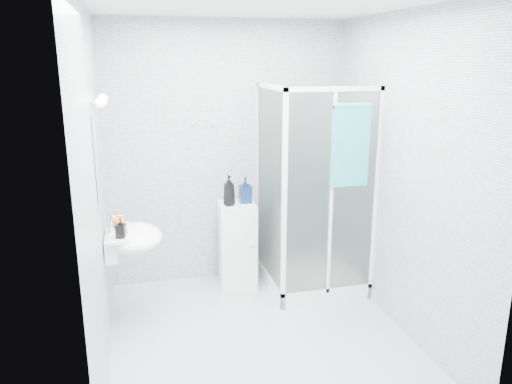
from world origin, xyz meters
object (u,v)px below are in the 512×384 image
object	(u,v)px
soap_dispenser_orange	(117,219)
shampoo_bottle_b	(245,190)
wall_basin	(131,238)
shampoo_bottle_a	(229,190)
hand_towel	(350,143)
shower_enclosure	(307,247)
storage_cabinet	(238,245)
soap_dispenser_black	(121,228)

from	to	relation	value
soap_dispenser_orange	shampoo_bottle_b	bearing A→B (deg)	22.45
wall_basin	shampoo_bottle_a	distance (m)	1.09
hand_towel	shampoo_bottle_b	distance (m)	1.16
shower_enclosure	storage_cabinet	distance (m)	0.69
shampoo_bottle_b	soap_dispenser_black	size ratio (longest dim) A/B	1.56
wall_basin	soap_dispenser_orange	size ratio (longest dim) A/B	3.69
wall_basin	shampoo_bottle_a	xyz separation A→B (m)	(0.93, 0.54, 0.21)
wall_basin	storage_cabinet	xyz separation A→B (m)	(1.02, 0.58, -0.37)
soap_dispenser_black	soap_dispenser_orange	bearing A→B (deg)	96.92
shampoo_bottle_a	shampoo_bottle_b	distance (m)	0.19
shampoo_bottle_b	shampoo_bottle_a	bearing A→B (deg)	-160.40
wall_basin	storage_cabinet	bearing A→B (deg)	29.60
shower_enclosure	soap_dispenser_orange	size ratio (longest dim) A/B	13.18
wall_basin	soap_dispenser_orange	world-z (taller)	soap_dispenser_orange
wall_basin	storage_cabinet	distance (m)	1.23
shampoo_bottle_b	soap_dispenser_orange	size ratio (longest dim) A/B	1.66
shower_enclosure	soap_dispenser_orange	distance (m)	1.83
hand_towel	shampoo_bottle_b	bearing A→B (deg)	138.48
shower_enclosure	storage_cabinet	xyz separation A→B (m)	(-0.64, 0.26, -0.02)
wall_basin	storage_cabinet	world-z (taller)	wall_basin
soap_dispenser_orange	shampoo_bottle_a	bearing A→B (deg)	22.92
shampoo_bottle_b	soap_dispenser_black	distance (m)	1.39
shampoo_bottle_a	soap_dispenser_black	bearing A→B (deg)	-145.49
shower_enclosure	soap_dispenser_orange	bearing A→B (deg)	-173.05
wall_basin	soap_dispenser_black	distance (m)	0.22
shampoo_bottle_b	hand_towel	bearing A→B (deg)	-41.52
shower_enclosure	shampoo_bottle_a	world-z (taller)	shower_enclosure
wall_basin	shampoo_bottle_b	distance (m)	1.27
hand_towel	shampoo_bottle_a	world-z (taller)	hand_towel
hand_towel	soap_dispenser_black	distance (m)	2.03
wall_basin	soap_dispenser_orange	xyz separation A→B (m)	(-0.10, 0.10, 0.14)
hand_towel	soap_dispenser_orange	world-z (taller)	hand_towel
storage_cabinet	shower_enclosure	bearing A→B (deg)	-17.77
shampoo_bottle_a	wall_basin	bearing A→B (deg)	-149.97
wall_basin	shampoo_bottle_b	size ratio (longest dim) A/B	2.22
hand_towel	soap_dispenser_orange	xyz separation A→B (m)	(-1.97, 0.19, -0.59)
hand_towel	shampoo_bottle_a	size ratio (longest dim) A/B	2.42
shampoo_bottle_b	soap_dispenser_orange	world-z (taller)	shampoo_bottle_b
shower_enclosure	hand_towel	distance (m)	1.17
storage_cabinet	shampoo_bottle_a	distance (m)	0.59
shampoo_bottle_a	shampoo_bottle_b	xyz separation A→B (m)	(0.17, 0.06, -0.02)
wall_basin	hand_towel	world-z (taller)	hand_towel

